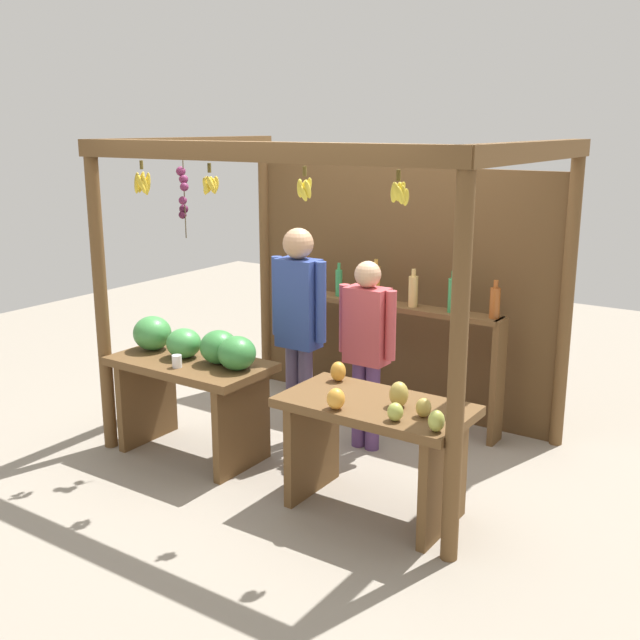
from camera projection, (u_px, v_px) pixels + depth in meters
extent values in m
plane|color=gray|center=(334.00, 444.00, 5.99)|extent=(12.00, 12.00, 0.00)
cylinder|color=brown|center=(101.00, 300.00, 5.68)|extent=(0.10, 0.10, 2.33)
cylinder|color=brown|center=(457.00, 366.00, 4.13)|extent=(0.10, 0.10, 2.33)
cylinder|color=brown|center=(265.00, 262.00, 7.27)|extent=(0.10, 0.10, 2.33)
cylinder|color=brown|center=(567.00, 299.00, 5.72)|extent=(0.10, 0.10, 2.33)
cube|color=brown|center=(247.00, 152.00, 4.63)|extent=(2.96, 0.12, 0.12)
cube|color=brown|center=(188.00, 145.00, 6.20)|extent=(0.12, 2.08, 0.12)
cube|color=brown|center=(533.00, 151.00, 4.65)|extent=(0.12, 2.08, 0.12)
cube|color=#52381E|center=(399.00, 291.00, 6.54)|extent=(2.86, 0.04, 2.10)
cylinder|color=brown|center=(398.00, 175.00, 4.18)|extent=(0.02, 0.02, 0.06)
ellipsoid|color=yellow|center=(403.00, 194.00, 4.19)|extent=(0.04, 0.06, 0.11)
ellipsoid|color=yellow|center=(406.00, 197.00, 4.21)|extent=(0.06, 0.06, 0.11)
ellipsoid|color=yellow|center=(401.00, 190.00, 4.21)|extent=(0.08, 0.04, 0.11)
ellipsoid|color=yellow|center=(398.00, 191.00, 4.23)|extent=(0.05, 0.04, 0.11)
ellipsoid|color=yellow|center=(395.00, 193.00, 4.22)|extent=(0.05, 0.06, 0.11)
ellipsoid|color=yellow|center=(394.00, 193.00, 4.20)|extent=(0.04, 0.05, 0.11)
ellipsoid|color=yellow|center=(395.00, 192.00, 4.19)|extent=(0.05, 0.05, 0.11)
ellipsoid|color=yellow|center=(397.00, 192.00, 4.16)|extent=(0.05, 0.04, 0.11)
ellipsoid|color=yellow|center=(400.00, 195.00, 4.17)|extent=(0.06, 0.06, 0.11)
cylinder|color=brown|center=(305.00, 171.00, 4.54)|extent=(0.02, 0.02, 0.06)
ellipsoid|color=yellow|center=(308.00, 190.00, 4.56)|extent=(0.04, 0.07, 0.12)
ellipsoid|color=yellow|center=(308.00, 187.00, 4.59)|extent=(0.06, 0.04, 0.12)
ellipsoid|color=yellow|center=(303.00, 189.00, 4.59)|extent=(0.06, 0.07, 0.12)
ellipsoid|color=yellow|center=(300.00, 188.00, 4.57)|extent=(0.06, 0.06, 0.12)
ellipsoid|color=yellow|center=(303.00, 193.00, 4.55)|extent=(0.08, 0.04, 0.12)
cylinder|color=brown|center=(141.00, 165.00, 5.26)|extent=(0.02, 0.02, 0.06)
ellipsoid|color=gold|center=(145.00, 185.00, 5.29)|extent=(0.04, 0.07, 0.15)
ellipsoid|color=gold|center=(148.00, 183.00, 5.32)|extent=(0.07, 0.05, 0.16)
ellipsoid|color=gold|center=(141.00, 182.00, 5.33)|extent=(0.06, 0.07, 0.16)
ellipsoid|color=gold|center=(137.00, 183.00, 5.30)|extent=(0.06, 0.07, 0.16)
ellipsoid|color=gold|center=(141.00, 183.00, 5.27)|extent=(0.09, 0.06, 0.16)
cylinder|color=brown|center=(209.00, 168.00, 4.90)|extent=(0.02, 0.02, 0.06)
ellipsoid|color=gold|center=(214.00, 186.00, 4.91)|extent=(0.04, 0.05, 0.11)
ellipsoid|color=gold|center=(216.00, 184.00, 4.93)|extent=(0.06, 0.06, 0.11)
ellipsoid|color=gold|center=(214.00, 185.00, 4.96)|extent=(0.07, 0.04, 0.11)
ellipsoid|color=gold|center=(210.00, 184.00, 4.94)|extent=(0.05, 0.05, 0.11)
ellipsoid|color=gold|center=(206.00, 187.00, 4.94)|extent=(0.04, 0.06, 0.11)
ellipsoid|color=gold|center=(207.00, 184.00, 4.91)|extent=(0.07, 0.06, 0.11)
ellipsoid|color=gold|center=(206.00, 185.00, 4.90)|extent=(0.07, 0.04, 0.11)
ellipsoid|color=gold|center=(211.00, 184.00, 4.88)|extent=(0.06, 0.07, 0.12)
cylinder|color=#4C422D|center=(185.00, 199.00, 5.42)|extent=(0.01, 0.01, 0.55)
sphere|color=#601E42|center=(181.00, 171.00, 5.39)|extent=(0.07, 0.07, 0.07)
sphere|color=#601E42|center=(183.00, 179.00, 5.38)|extent=(0.06, 0.06, 0.06)
sphere|color=#601E42|center=(184.00, 187.00, 5.36)|extent=(0.06, 0.06, 0.06)
sphere|color=#601E42|center=(183.00, 200.00, 5.39)|extent=(0.06, 0.06, 0.06)
sphere|color=#47142D|center=(184.00, 209.00, 5.47)|extent=(0.06, 0.06, 0.06)
sphere|color=#47142D|center=(183.00, 215.00, 5.46)|extent=(0.06, 0.06, 0.06)
cube|color=brown|center=(190.00, 364.00, 5.64)|extent=(1.20, 0.64, 0.06)
cube|color=brown|center=(147.00, 399.00, 5.99)|extent=(0.06, 0.58, 0.69)
cube|color=brown|center=(242.00, 425.00, 5.47)|extent=(0.06, 0.58, 0.69)
ellipsoid|color=#429347|center=(184.00, 343.00, 5.67)|extent=(0.36, 0.36, 0.22)
ellipsoid|color=#38843D|center=(237.00, 353.00, 5.38)|extent=(0.35, 0.35, 0.24)
ellipsoid|color=#429347|center=(152.00, 333.00, 5.87)|extent=(0.37, 0.37, 0.26)
ellipsoid|color=#38843D|center=(219.00, 347.00, 5.53)|extent=(0.38, 0.38, 0.25)
cylinder|color=white|center=(177.00, 361.00, 5.45)|extent=(0.07, 0.07, 0.09)
cube|color=brown|center=(376.00, 406.00, 4.79)|extent=(1.20, 0.64, 0.06)
cube|color=brown|center=(313.00, 444.00, 5.14)|extent=(0.06, 0.58, 0.69)
cube|color=brown|center=(443.00, 480.00, 4.62)|extent=(0.06, 0.58, 0.69)
ellipsoid|color=gold|center=(338.00, 371.00, 5.16)|extent=(0.14, 0.14, 0.14)
ellipsoid|color=#B79E47|center=(424.00, 408.00, 4.52)|extent=(0.12, 0.12, 0.12)
ellipsoid|color=gold|center=(336.00, 399.00, 4.64)|extent=(0.12, 0.12, 0.13)
ellipsoid|color=#A8B24C|center=(395.00, 412.00, 4.46)|extent=(0.13, 0.13, 0.11)
ellipsoid|color=#B79E47|center=(399.00, 394.00, 4.68)|extent=(0.16, 0.16, 0.16)
ellipsoid|color=#A8B24C|center=(436.00, 421.00, 4.30)|extent=(0.11, 0.11, 0.13)
cube|color=brown|center=(301.00, 345.00, 6.91)|extent=(0.05, 0.20, 1.00)
cube|color=brown|center=(497.00, 382.00, 5.91)|extent=(0.05, 0.20, 1.00)
cube|color=brown|center=(393.00, 306.00, 6.29)|extent=(1.86, 0.22, 0.04)
cylinder|color=#994C1E|center=(306.00, 275.00, 6.72)|extent=(0.07, 0.07, 0.28)
cylinder|color=#994C1E|center=(306.00, 256.00, 6.68)|extent=(0.03, 0.03, 0.06)
cylinder|color=#338C4C|center=(339.00, 283.00, 6.55)|extent=(0.06, 0.06, 0.23)
cylinder|color=#338C4C|center=(339.00, 266.00, 6.51)|extent=(0.03, 0.03, 0.06)
cylinder|color=gold|center=(376.00, 284.00, 6.34)|extent=(0.07, 0.07, 0.29)
cylinder|color=gold|center=(376.00, 263.00, 6.30)|extent=(0.03, 0.03, 0.06)
cylinder|color=#D8B266|center=(413.00, 292.00, 6.16)|extent=(0.08, 0.08, 0.25)
cylinder|color=#D8B266|center=(414.00, 273.00, 6.12)|extent=(0.03, 0.03, 0.06)
cylinder|color=#338C4C|center=(453.00, 296.00, 5.97)|extent=(0.08, 0.08, 0.27)
cylinder|color=#338C4C|center=(454.00, 275.00, 5.93)|extent=(0.03, 0.03, 0.06)
cylinder|color=#994C1E|center=(495.00, 303.00, 5.79)|extent=(0.08, 0.08, 0.24)
cylinder|color=#994C1E|center=(496.00, 284.00, 5.75)|extent=(0.04, 0.04, 0.06)
cylinder|color=#514563|center=(293.00, 394.00, 5.93)|extent=(0.11, 0.11, 0.80)
cylinder|color=#514563|center=(306.00, 397.00, 5.87)|extent=(0.11, 0.11, 0.80)
cube|color=#2D428C|center=(299.00, 303.00, 5.72)|extent=(0.32, 0.19, 0.67)
cylinder|color=#2D428C|center=(277.00, 296.00, 5.82)|extent=(0.08, 0.08, 0.60)
cylinder|color=#2D428C|center=(321.00, 302.00, 5.60)|extent=(0.08, 0.08, 0.60)
sphere|color=tan|center=(298.00, 244.00, 5.61)|extent=(0.23, 0.23, 0.23)
cylinder|color=#58386C|center=(359.00, 404.00, 5.89)|extent=(0.11, 0.11, 0.69)
cylinder|color=#58386C|center=(373.00, 407.00, 5.83)|extent=(0.11, 0.11, 0.69)
cube|color=#BF474C|center=(367.00, 326.00, 5.70)|extent=(0.32, 0.19, 0.58)
cylinder|color=#BF474C|center=(344.00, 318.00, 5.80)|extent=(0.08, 0.08, 0.52)
cylinder|color=#BF474C|center=(391.00, 326.00, 5.59)|extent=(0.08, 0.08, 0.52)
sphere|color=tan|center=(368.00, 274.00, 5.61)|extent=(0.20, 0.20, 0.20)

